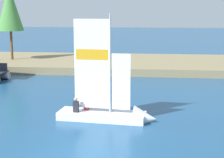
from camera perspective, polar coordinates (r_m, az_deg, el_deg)
name	(u,v)px	position (r m, az deg, el deg)	size (l,w,h in m)	color
ground_plane	(83,157)	(14.66, -4.52, -12.00)	(200.00, 200.00, 0.00)	navy
shore_bank	(126,63)	(36.57, 2.22, 2.44)	(80.00, 10.93, 0.66)	#897A56
shoreline_tree_midleft	(10,8)	(38.00, -15.58, 10.58)	(2.58, 2.58, 7.36)	brown
sailboat	(117,112)	(19.01, 0.80, -5.21)	(5.21, 1.87, 5.91)	white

